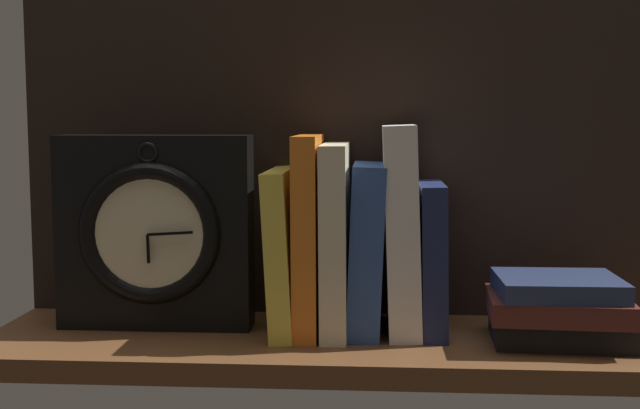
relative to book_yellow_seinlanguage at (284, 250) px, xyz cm
name	(u,v)px	position (x,y,z in cm)	size (l,w,h in cm)	color
ground_plane	(345,346)	(7.29, -2.62, -10.63)	(81.80, 23.56, 2.50)	brown
back_panel	(349,153)	(7.29, 8.56, 10.97)	(81.80, 1.20, 40.70)	black
book_yellow_seinlanguage	(284,250)	(0.00, 0.00, 0.00)	(2.58, 15.93, 18.75)	gold
book_orange_pandolfini	(309,233)	(2.94, 0.00, 1.99)	(2.70, 15.15, 22.73)	orange
book_cream_twain	(335,238)	(6.06, 0.00, 1.50)	(2.94, 15.59, 21.75)	beige
book_blue_modern	(367,248)	(9.69, 0.00, 0.34)	(3.72, 13.18, 19.44)	#2D4C8E
book_white_catcher	(401,229)	(13.68, 0.00, 2.57)	(3.66, 12.83, 23.89)	silver
book_navy_bierce	(432,258)	(17.21, 0.00, -0.73)	(2.79, 12.60, 17.29)	#192147
framed_clock	(154,232)	(-15.15, -0.65, 2.02)	(22.73, 6.43, 22.73)	black
book_stack_side	(562,310)	(31.23, -4.20, -5.73)	(17.70, 12.83, 7.52)	black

